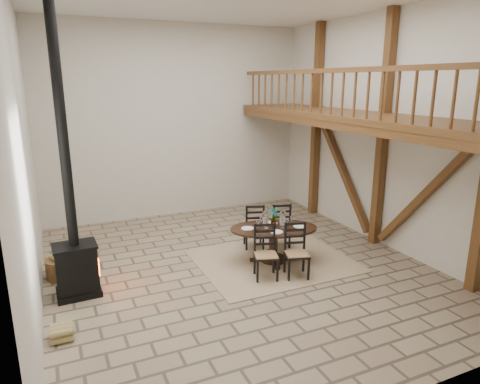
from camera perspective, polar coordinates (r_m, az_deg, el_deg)
name	(u,v)px	position (r m, az deg, el deg)	size (l,w,h in m)	color
ground	(238,268)	(8.51, -0.23, -10.11)	(8.00, 8.00, 0.00)	gray
room_shell	(295,110)	(8.30, 7.40, 10.73)	(7.02, 8.02, 5.01)	beige
rug	(273,261)	(8.84, 4.43, -9.10)	(3.00, 2.50, 0.02)	tan
dining_table	(273,242)	(8.69, 4.48, -6.63)	(1.99, 2.15, 1.12)	black
wood_stove	(73,234)	(7.61, -21.36, -5.20)	(0.73, 0.57, 5.00)	black
log_basket	(62,267)	(8.73, -22.69, -9.22)	(0.56, 0.56, 0.46)	brown
log_stack	(62,333)	(6.85, -22.66, -16.94)	(0.31, 0.32, 0.21)	#9B8856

